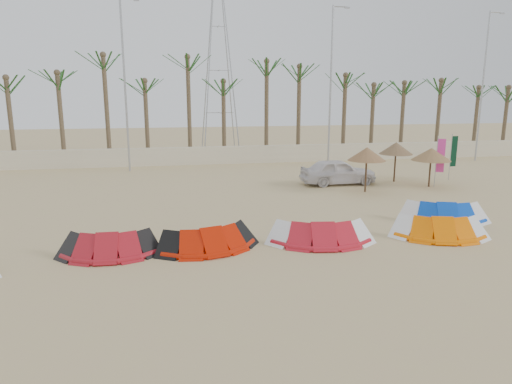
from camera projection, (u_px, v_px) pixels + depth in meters
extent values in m
plane|color=tan|center=(296.00, 283.00, 12.60)|extent=(120.00, 120.00, 0.00)
cube|color=beige|center=(216.00, 155.00, 33.58)|extent=(60.00, 0.30, 1.30)
cylinder|color=brown|center=(14.00, 121.00, 31.93)|extent=(0.32, 0.32, 6.50)
ellipsoid|color=#194719|center=(8.00, 73.00, 31.24)|extent=(4.00, 4.00, 2.40)
cylinder|color=brown|center=(159.00, 119.00, 33.74)|extent=(0.32, 0.32, 6.50)
ellipsoid|color=#194719|center=(157.00, 74.00, 33.05)|extent=(4.00, 4.00, 2.40)
cylinder|color=brown|center=(290.00, 118.00, 35.56)|extent=(0.32, 0.32, 6.50)
ellipsoid|color=#194719|center=(290.00, 75.00, 34.87)|extent=(4.00, 4.00, 2.40)
cylinder|color=brown|center=(408.00, 117.00, 37.38)|extent=(0.32, 0.32, 6.50)
ellipsoid|color=#194719|center=(411.00, 76.00, 36.69)|extent=(4.00, 4.00, 2.40)
cylinder|color=brown|center=(494.00, 116.00, 38.84)|extent=(0.32, 0.32, 6.50)
ellipsoid|color=#194719|center=(498.00, 76.00, 38.14)|extent=(4.00, 4.00, 2.40)
cylinder|color=#A5A8AD|center=(125.00, 87.00, 29.54)|extent=(0.14, 0.14, 11.00)
cube|color=#A5A8AD|center=(136.00, 0.00, 28.59)|extent=(0.35, 0.14, 0.10)
cylinder|color=#A5A8AD|center=(331.00, 88.00, 32.09)|extent=(0.14, 0.14, 11.00)
cylinder|color=#A5A8AD|center=(340.00, 7.00, 31.03)|extent=(1.00, 0.08, 0.08)
cube|color=#A5A8AD|center=(347.00, 8.00, 31.13)|extent=(0.35, 0.14, 0.10)
cylinder|color=#A5A8AD|center=(482.00, 88.00, 34.27)|extent=(0.14, 0.14, 11.00)
cylinder|color=#A5A8AD|center=(496.00, 12.00, 33.21)|extent=(1.00, 0.08, 0.08)
cube|color=#A5A8AD|center=(502.00, 13.00, 33.31)|extent=(0.35, 0.14, 0.10)
cylinder|color=maroon|center=(109.00, 254.00, 14.61)|extent=(2.86, 0.31, 0.20)
cube|color=black|center=(67.00, 251.00, 14.44)|extent=(0.64, 1.12, 0.40)
cube|color=black|center=(150.00, 246.00, 14.90)|extent=(0.64, 1.12, 0.40)
cylinder|color=#B81601|center=(209.00, 247.00, 15.22)|extent=(3.07, 1.01, 0.20)
cube|color=black|center=(166.00, 245.00, 15.03)|extent=(0.87, 1.22, 0.40)
cube|color=black|center=(250.00, 240.00, 15.54)|extent=(0.87, 1.22, 0.40)
cylinder|color=red|center=(321.00, 241.00, 15.89)|extent=(3.32, 0.69, 0.20)
cube|color=white|center=(278.00, 238.00, 15.68)|extent=(0.76, 1.18, 0.40)
cube|color=white|center=(360.00, 233.00, 16.22)|extent=(0.76, 1.18, 0.40)
cylinder|color=#FF6E00|center=(439.00, 236.00, 16.47)|extent=(2.97, 1.06, 0.20)
cube|color=white|center=(403.00, 233.00, 16.29)|extent=(0.89, 1.23, 0.40)
cube|color=white|center=(472.00, 229.00, 16.79)|extent=(0.89, 1.23, 0.40)
cylinder|color=blue|center=(444.00, 219.00, 18.63)|extent=(3.02, 1.20, 0.20)
cube|color=white|center=(411.00, 217.00, 18.43)|extent=(0.92, 1.24, 0.40)
cube|color=white|center=(473.00, 213.00, 18.95)|extent=(0.92, 1.24, 0.40)
cylinder|color=#4C331E|center=(366.00, 171.00, 24.01)|extent=(0.10, 0.10, 2.28)
cone|color=#986B43|center=(367.00, 154.00, 23.83)|extent=(2.00, 2.00, 0.70)
cylinder|color=#4C331E|center=(430.00, 168.00, 25.39)|extent=(0.10, 0.10, 2.08)
cone|color=#9D7447|center=(431.00, 154.00, 25.22)|extent=(2.15, 2.15, 0.70)
cylinder|color=#4C331E|center=(395.00, 163.00, 26.82)|extent=(0.10, 0.10, 2.24)
cone|color=olive|center=(396.00, 148.00, 26.64)|extent=(1.95, 1.95, 0.70)
cylinder|color=#A5A8AD|center=(436.00, 162.00, 25.26)|extent=(0.04, 0.04, 2.85)
cube|color=#E836A2|center=(440.00, 155.00, 25.23)|extent=(0.39, 0.19, 1.85)
cylinder|color=#A5A8AD|center=(450.00, 157.00, 27.23)|extent=(0.04, 0.04, 2.80)
cube|color=black|center=(454.00, 151.00, 27.20)|extent=(0.42, 0.06, 1.82)
imported|color=silver|center=(338.00, 172.00, 26.14)|extent=(4.35, 1.86, 1.46)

